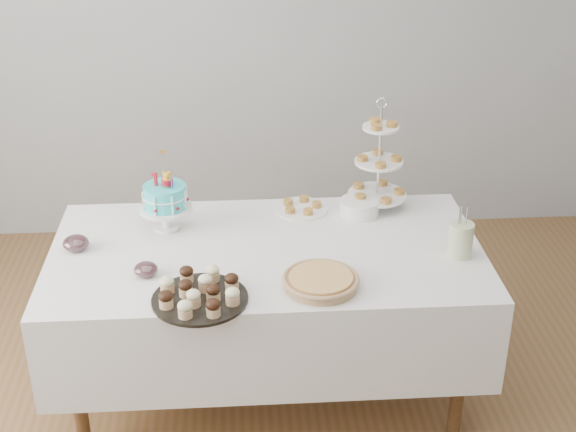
{
  "coord_description": "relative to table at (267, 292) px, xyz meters",
  "views": [
    {
      "loc": [
        -0.11,
        -2.8,
        2.51
      ],
      "look_at": [
        0.1,
        0.3,
        0.93
      ],
      "focal_mm": 50.0,
      "sensor_mm": 36.0,
      "label": 1
    }
  ],
  "objects": [
    {
      "name": "utensil_pitcher",
      "position": [
        0.84,
        -0.11,
        0.31
      ],
      "size": [
        0.11,
        0.11,
        0.24
      ],
      "rotation": [
        0.0,
        0.0,
        0.33
      ],
      "color": "silver",
      "rests_on": "table"
    },
    {
      "name": "jam_bowl_b",
      "position": [
        -0.84,
        0.05,
        0.26
      ],
      "size": [
        0.12,
        0.12,
        0.07
      ],
      "color": "silver",
      "rests_on": "table"
    },
    {
      "name": "pastry_plate",
      "position": [
        0.19,
        0.38,
        0.24
      ],
      "size": [
        0.26,
        0.26,
        0.04
      ],
      "color": "white",
      "rests_on": "table"
    },
    {
      "name": "walls",
      "position": [
        0.0,
        -0.3,
        0.81
      ],
      "size": [
        5.04,
        4.04,
        2.7
      ],
      "color": "#939598",
      "rests_on": "floor"
    },
    {
      "name": "tiered_stand",
      "position": [
        0.56,
        0.4,
        0.46
      ],
      "size": [
        0.29,
        0.29,
        0.56
      ],
      "color": "silver",
      "rests_on": "table"
    },
    {
      "name": "floor",
      "position": [
        0.0,
        -0.3,
        -0.54
      ],
      "size": [
        5.0,
        5.0,
        0.0
      ],
      "primitive_type": "plane",
      "color": "brown",
      "rests_on": "ground"
    },
    {
      "name": "plate_stack",
      "position": [
        0.46,
        0.32,
        0.26
      ],
      "size": [
        0.19,
        0.19,
        0.07
      ],
      "color": "white",
      "rests_on": "table"
    },
    {
      "name": "birthday_cake",
      "position": [
        -0.45,
        0.22,
        0.33
      ],
      "size": [
        0.25,
        0.25,
        0.38
      ],
      "rotation": [
        0.0,
        0.0,
        -0.38
      ],
      "color": "white",
      "rests_on": "table"
    },
    {
      "name": "cupcake_tray",
      "position": [
        -0.28,
        -0.4,
        0.27
      ],
      "size": [
        0.39,
        0.39,
        0.09
      ],
      "color": "black",
      "rests_on": "table"
    },
    {
      "name": "table",
      "position": [
        0.0,
        0.0,
        0.0
      ],
      "size": [
        1.92,
        1.02,
        0.77
      ],
      "color": "white",
      "rests_on": "floor"
    },
    {
      "name": "jam_bowl_a",
      "position": [
        -0.51,
        -0.19,
        0.26
      ],
      "size": [
        0.1,
        0.1,
        0.06
      ],
      "color": "silver",
      "rests_on": "table"
    },
    {
      "name": "pie",
      "position": [
        0.21,
        -0.33,
        0.26
      ],
      "size": [
        0.32,
        0.32,
        0.05
      ],
      "color": "tan",
      "rests_on": "table"
    }
  ]
}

